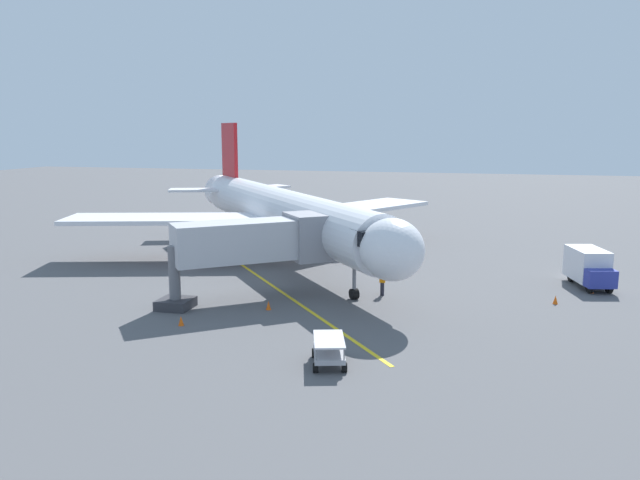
{
  "coord_description": "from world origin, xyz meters",
  "views": [
    {
      "loc": [
        -14.84,
        51.23,
        10.83
      ],
      "look_at": [
        -4.02,
        8.32,
        3.0
      ],
      "focal_mm": 35.13,
      "sensor_mm": 36.0,
      "label": 1
    }
  ],
  "objects": [
    {
      "name": "ground_crew_marshaller",
      "position": [
        -9.03,
        11.31,
        0.89
      ],
      "size": [
        0.42,
        0.27,
        1.71
      ],
      "color": "#23232D",
      "rests_on": "ground"
    },
    {
      "name": "baggage_cart_portside",
      "position": [
        -8.46,
        24.19,
        0.66
      ],
      "size": [
        2.14,
        2.89,
        1.27
      ],
      "color": "#9E9EA3",
      "rests_on": "ground"
    },
    {
      "name": "safety_cone_nose_left",
      "position": [
        -19.91,
        10.7,
        0.28
      ],
      "size": [
        0.32,
        0.32,
        0.55
      ],
      "primitive_type": "cone",
      "color": "#F2590F",
      "rests_on": "ground"
    },
    {
      "name": "airplane",
      "position": [
        1.05,
        1.78,
        4.0
      ],
      "size": [
        31.74,
        34.35,
        11.5
      ],
      "color": "white",
      "rests_on": "ground"
    },
    {
      "name": "tug_near_nose",
      "position": [
        -0.1,
        -15.74,
        0.7
      ],
      "size": [
        2.73,
        2.38,
        1.5
      ],
      "color": "black",
      "rests_on": "ground"
    },
    {
      "name": "apron_lead_in_line",
      "position": [
        0.88,
        8.0,
        0.01
      ],
      "size": [
        24.72,
        31.74,
        0.01
      ],
      "primitive_type": "cube",
      "rotation": [
        0.0,
        0.0,
        0.66
      ],
      "color": "yellow",
      "rests_on": "ground"
    },
    {
      "name": "jet_bridge",
      "position": [
        -1.63,
        13.98,
        3.76
      ],
      "size": [
        10.2,
        8.67,
        5.4
      ],
      "color": "#B7B7BC",
      "rests_on": "ground"
    },
    {
      "name": "box_truck_starboard_side",
      "position": [
        -22.65,
        5.42,
        1.39
      ],
      "size": [
        3.0,
        4.93,
        2.62
      ],
      "color": "#2D3899",
      "rests_on": "ground"
    },
    {
      "name": "safety_cone_wing_port",
      "position": [
        -2.8,
        16.32,
        0.28
      ],
      "size": [
        0.32,
        0.32,
        0.55
      ],
      "primitive_type": "cone",
      "color": "#F2590F",
      "rests_on": "ground"
    },
    {
      "name": "safety_cone_nose_right",
      "position": [
        -22.58,
        7.26,
        0.28
      ],
      "size": [
        0.32,
        0.32,
        0.55
      ],
      "primitive_type": "cone",
      "color": "#F2590F",
      "rests_on": "ground"
    },
    {
      "name": "safety_cone_wing_starboard",
      "position": [
        0.94,
        20.48,
        0.28
      ],
      "size": [
        0.32,
        0.32,
        0.55
      ],
      "primitive_type": "cone",
      "color": "#F2590F",
      "rests_on": "ground"
    },
    {
      "name": "ground_plane",
      "position": [
        0.0,
        0.0,
        0.0
      ],
      "size": [
        220.0,
        220.0,
        0.0
      ],
      "primitive_type": "plane",
      "color": "#565659"
    }
  ]
}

